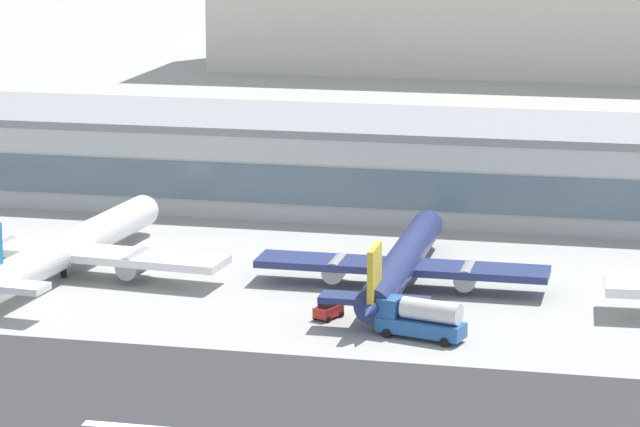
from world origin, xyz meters
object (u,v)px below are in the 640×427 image
object	(u,v)px
airliner_gold_tail_gate_2	(400,266)
airliner_blue_tail_gate_1	(64,251)
terminal_building	(315,160)
service_fuel_truck_2	(421,318)
service_baggage_tug_1	(328,308)

from	to	relation	value
airliner_gold_tail_gate_2	airliner_blue_tail_gate_1	bearing A→B (deg)	94.18
terminal_building	service_fuel_truck_2	distance (m)	61.32
airliner_gold_tail_gate_2	service_fuel_truck_2	xyz separation A→B (m)	(4.75, -16.33, -0.65)
service_fuel_truck_2	service_baggage_tug_1	bearing A→B (deg)	-9.17
terminal_building	service_fuel_truck_2	world-z (taller)	terminal_building
airliner_blue_tail_gate_1	service_baggage_tug_1	world-z (taller)	airliner_blue_tail_gate_1
airliner_blue_tail_gate_1	airliner_gold_tail_gate_2	xyz separation A→B (m)	(36.85, 2.58, -0.23)
service_baggage_tug_1	service_fuel_truck_2	world-z (taller)	service_fuel_truck_2
service_baggage_tug_1	service_fuel_truck_2	bearing A→B (deg)	-91.43
airliner_gold_tail_gate_2	service_fuel_truck_2	bearing A→B (deg)	-163.61
terminal_building	service_baggage_tug_1	size ratio (longest dim) A/B	61.50
airliner_gold_tail_gate_2	service_baggage_tug_1	world-z (taller)	airliner_gold_tail_gate_2
airliner_blue_tail_gate_1	airliner_gold_tail_gate_2	world-z (taller)	airliner_blue_tail_gate_1
airliner_blue_tail_gate_1	service_fuel_truck_2	world-z (taller)	airliner_blue_tail_gate_1
service_baggage_tug_1	airliner_blue_tail_gate_1	bearing A→B (deg)	96.91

